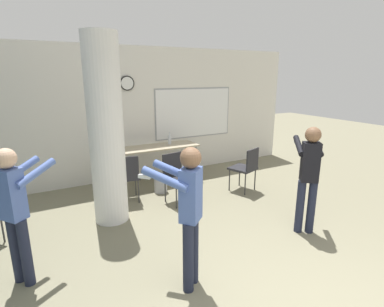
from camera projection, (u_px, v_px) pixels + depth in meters
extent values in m
cube|color=silver|center=(134.00, 114.00, 6.42)|extent=(8.00, 0.12, 2.80)
cylinder|color=black|center=(127.00, 83.00, 6.13)|extent=(0.30, 0.03, 0.30)
cylinder|color=white|center=(127.00, 83.00, 6.12)|extent=(0.26, 0.01, 0.25)
cube|color=#99999E|center=(194.00, 113.00, 7.04)|extent=(1.97, 0.01, 1.16)
cube|color=white|center=(194.00, 113.00, 7.03)|extent=(1.91, 0.02, 1.10)
cylinder|color=white|center=(106.00, 132.00, 4.39)|extent=(0.51, 0.51, 2.80)
cube|color=tan|center=(157.00, 147.00, 6.22)|extent=(1.72, 0.60, 0.03)
cylinder|color=gray|center=(124.00, 174.00, 5.75)|extent=(0.04, 0.04, 0.75)
cylinder|color=gray|center=(196.00, 163.00, 6.49)|extent=(0.04, 0.04, 0.75)
cylinder|color=gray|center=(117.00, 167.00, 6.16)|extent=(0.04, 0.04, 0.75)
cylinder|color=gray|center=(186.00, 157.00, 6.90)|extent=(0.04, 0.04, 0.75)
cylinder|color=silver|center=(170.00, 140.00, 6.40)|extent=(0.07, 0.07, 0.18)
cylinder|color=silver|center=(169.00, 134.00, 6.36)|extent=(0.03, 0.03, 0.08)
cylinder|color=#B2B2B7|center=(161.00, 184.00, 5.81)|extent=(0.25, 0.25, 0.34)
cylinder|color=#333333|center=(2.00, 228.00, 4.05)|extent=(0.02, 0.02, 0.43)
cube|color=#232328|center=(126.00, 177.00, 5.36)|extent=(0.51, 0.51, 0.04)
cube|color=#232328|center=(127.00, 168.00, 5.11)|extent=(0.40, 0.10, 0.40)
cylinder|color=#333333|center=(136.00, 184.00, 5.64)|extent=(0.02, 0.02, 0.43)
cylinder|color=#333333|center=(116.00, 187.00, 5.52)|extent=(0.02, 0.02, 0.43)
cylinder|color=#333333|center=(139.00, 191.00, 5.31)|extent=(0.02, 0.02, 0.43)
cylinder|color=#333333|center=(118.00, 194.00, 5.19)|extent=(0.02, 0.02, 0.43)
cube|color=#232328|center=(179.00, 179.00, 5.26)|extent=(0.50, 0.50, 0.04)
cube|color=#232328|center=(172.00, 164.00, 5.36)|extent=(0.40, 0.09, 0.40)
cylinder|color=#333333|center=(176.00, 197.00, 5.07)|extent=(0.02, 0.02, 0.43)
cylinder|color=#333333|center=(193.00, 192.00, 5.28)|extent=(0.02, 0.02, 0.43)
cylinder|color=#333333|center=(165.00, 190.00, 5.35)|extent=(0.02, 0.02, 0.43)
cylinder|color=#333333|center=(181.00, 186.00, 5.56)|extent=(0.02, 0.02, 0.43)
cube|color=#232328|center=(243.00, 168.00, 5.83)|extent=(0.56, 0.56, 0.04)
cube|color=#232328|center=(253.00, 159.00, 5.65)|extent=(0.38, 0.16, 0.40)
cylinder|color=#333333|center=(240.00, 176.00, 6.14)|extent=(0.02, 0.02, 0.43)
cylinder|color=#333333|center=(229.00, 180.00, 5.88)|extent=(0.02, 0.02, 0.43)
cylinder|color=#333333|center=(255.00, 179.00, 5.91)|extent=(0.02, 0.02, 0.43)
cylinder|color=#333333|center=(245.00, 184.00, 5.65)|extent=(0.02, 0.02, 0.43)
cylinder|color=#1E2338|center=(26.00, 253.00, 3.18)|extent=(0.11, 0.11, 0.77)
cylinder|color=#1E2338|center=(16.00, 250.00, 3.24)|extent=(0.11, 0.11, 0.77)
cube|color=#4C66AD|center=(11.00, 194.00, 3.04)|extent=(0.28, 0.29, 0.54)
sphere|color=#D8AD8C|center=(5.00, 159.00, 2.94)|extent=(0.21, 0.21, 0.21)
cylinder|color=#4C66AD|center=(36.00, 173.00, 3.14)|extent=(0.43, 0.36, 0.22)
cylinder|color=#4C66AD|center=(20.00, 170.00, 3.24)|extent=(0.43, 0.36, 0.22)
cylinder|color=#1E2338|center=(193.00, 250.00, 3.22)|extent=(0.11, 0.11, 0.78)
cylinder|color=#1E2338|center=(188.00, 258.00, 3.08)|extent=(0.11, 0.11, 0.78)
cube|color=#4C66AD|center=(191.00, 195.00, 2.98)|extent=(0.29, 0.29, 0.55)
sphere|color=brown|center=(191.00, 158.00, 2.88)|extent=(0.21, 0.21, 0.21)
cylinder|color=#4C66AD|center=(175.00, 172.00, 3.12)|extent=(0.39, 0.42, 0.22)
cylinder|color=#4C66AD|center=(165.00, 179.00, 2.89)|extent=(0.39, 0.42, 0.22)
cube|color=white|center=(145.00, 177.00, 2.97)|extent=(0.11, 0.12, 0.04)
cylinder|color=#1E2338|center=(311.00, 207.00, 4.26)|extent=(0.11, 0.11, 0.78)
cylinder|color=#1E2338|center=(300.00, 207.00, 4.28)|extent=(0.11, 0.11, 0.78)
cube|color=black|center=(310.00, 162.00, 4.10)|extent=(0.29, 0.28, 0.55)
sphere|color=brown|center=(313.00, 135.00, 4.00)|extent=(0.21, 0.21, 0.21)
cylinder|color=black|center=(317.00, 146.00, 4.25)|extent=(0.36, 0.44, 0.22)
cylinder|color=black|center=(299.00, 145.00, 4.28)|extent=(0.36, 0.44, 0.22)
cube|color=white|center=(296.00, 142.00, 4.50)|extent=(0.11, 0.13, 0.04)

